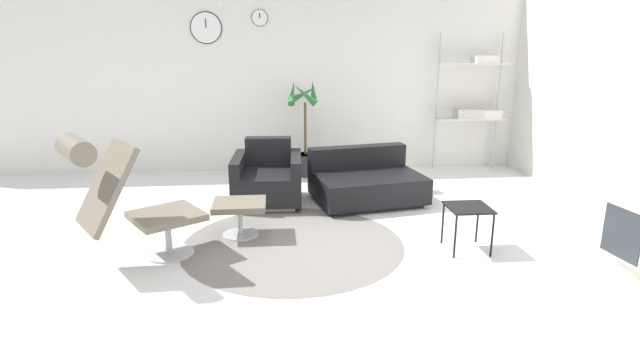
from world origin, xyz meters
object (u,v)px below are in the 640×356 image
couch_low (366,183)px  side_table (468,212)px  potted_plant (305,141)px  armchair_red (268,180)px  lounge_chair (122,191)px  shelf_unit (476,97)px  ottoman (240,210)px

couch_low → side_table: size_ratio=3.30×
side_table → potted_plant: size_ratio=0.31×
armchair_red → potted_plant: size_ratio=0.63×
side_table → potted_plant: potted_plant is taller
lounge_chair → potted_plant: 3.38m
potted_plant → shelf_unit: bearing=2.7°
lounge_chair → armchair_red: (1.20, 1.69, -0.40)m
lounge_chair → side_table: (3.06, 0.06, -0.30)m
lounge_chair → couch_low: lounge_chair is taller
couch_low → side_table: (0.67, -1.57, 0.15)m
armchair_red → shelf_unit: bearing=-153.9°
couch_low → side_table: bearing=102.1°
ottoman → potted_plant: size_ratio=0.37×
lounge_chair → shelf_unit: shelf_unit is taller
lounge_chair → ottoman: (0.93, 0.61, -0.41)m
lounge_chair → couch_low: (2.39, 1.63, -0.45)m
ottoman → lounge_chair: bearing=-146.6°
ottoman → potted_plant: (0.79, 2.30, 0.23)m
potted_plant → couch_low: bearing=-62.3°
potted_plant → shelf_unit: (2.55, 0.12, 0.61)m
lounge_chair → ottoman: 1.18m
ottoman → side_table: side_table is taller
couch_low → shelf_unit: size_ratio=0.70×
couch_low → armchair_red: bearing=-13.8°
lounge_chair → shelf_unit: 5.26m
side_table → lounge_chair: bearing=-178.9°
armchair_red → couch_low: armchair_red is taller
armchair_red → lounge_chair: bearing=57.2°
lounge_chair → shelf_unit: size_ratio=0.59×
ottoman → armchair_red: 1.11m
couch_low → potted_plant: bearing=-73.4°
side_table → couch_low: bearing=113.2°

